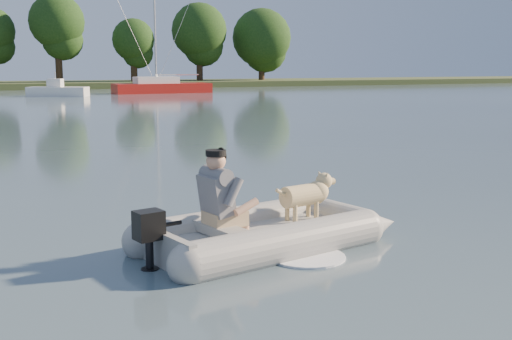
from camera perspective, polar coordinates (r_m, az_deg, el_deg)
name	(u,v)px	position (r m, az deg, el deg)	size (l,w,h in m)	color
water	(284,252)	(8.31, 2.49, -7.32)	(160.00, 160.00, 0.00)	slate
shore_bank	(20,86)	(69.30, -20.26, 7.05)	(160.00, 12.00, 0.70)	#47512D
dinghy	(266,200)	(8.47, 0.89, -2.71)	(4.89, 3.56, 1.43)	gray
man	(218,192)	(8.07, -3.42, -1.96)	(0.75, 0.64, 1.11)	slate
dog	(302,199)	(8.93, 4.11, -2.60)	(0.96, 0.34, 0.64)	#D3B579
outboard_motor	(149,243)	(7.65, -9.47, -6.40)	(0.43, 0.30, 0.81)	black
motorboat	(58,85)	(50.87, -17.22, 7.26)	(4.53, 1.74, 1.92)	white
sailboat	(161,87)	(54.54, -8.42, 7.29)	(8.17, 2.79, 11.10)	#A21812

